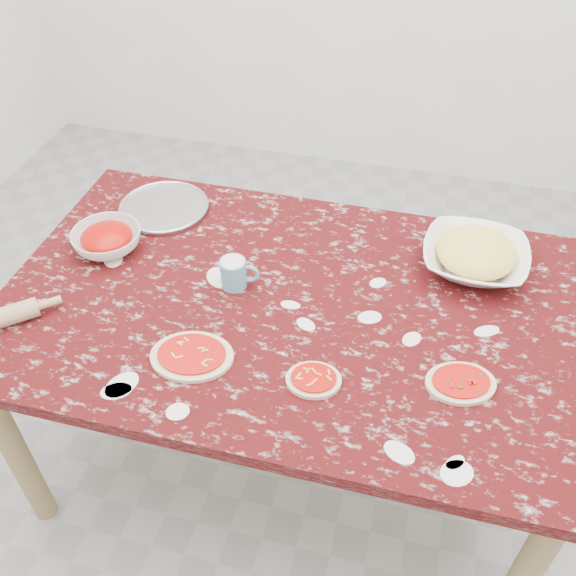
# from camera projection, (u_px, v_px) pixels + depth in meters

# --- Properties ---
(ground) EXTENTS (4.00, 4.00, 0.00)m
(ground) POSITION_uv_depth(u_px,v_px,m) (288.00, 451.00, 2.23)
(ground) COLOR gray
(worktable) EXTENTS (1.60, 1.00, 0.75)m
(worktable) POSITION_uv_depth(u_px,v_px,m) (288.00, 322.00, 1.78)
(worktable) COLOR #38090A
(worktable) RESTS_ON ground
(pizza_tray) EXTENTS (0.36, 0.36, 0.01)m
(pizza_tray) POSITION_uv_depth(u_px,v_px,m) (164.00, 208.00, 2.04)
(pizza_tray) COLOR #B2B2B7
(pizza_tray) RESTS_ON worktable
(sauce_bowl) EXTENTS (0.25, 0.25, 0.06)m
(sauce_bowl) POSITION_uv_depth(u_px,v_px,m) (107.00, 240.00, 1.87)
(sauce_bowl) COLOR white
(sauce_bowl) RESTS_ON worktable
(cheese_bowl) EXTENTS (0.31, 0.31, 0.07)m
(cheese_bowl) POSITION_uv_depth(u_px,v_px,m) (475.00, 258.00, 1.80)
(cheese_bowl) COLOR white
(cheese_bowl) RESTS_ON worktable
(flour_mug) EXTENTS (0.11, 0.07, 0.09)m
(flour_mug) POSITION_uv_depth(u_px,v_px,m) (235.00, 273.00, 1.74)
(flour_mug) COLOR #5E99BD
(flour_mug) RESTS_ON worktable
(pizza_left) EXTENTS (0.24, 0.20, 0.02)m
(pizza_left) POSITION_uv_depth(u_px,v_px,m) (192.00, 356.00, 1.57)
(pizza_left) COLOR beige
(pizza_left) RESTS_ON worktable
(pizza_mid) EXTENTS (0.15, 0.14, 0.02)m
(pizza_mid) POSITION_uv_depth(u_px,v_px,m) (314.00, 380.00, 1.51)
(pizza_mid) COLOR beige
(pizza_mid) RESTS_ON worktable
(pizza_right) EXTENTS (0.20, 0.18, 0.02)m
(pizza_right) POSITION_uv_depth(u_px,v_px,m) (461.00, 383.00, 1.50)
(pizza_right) COLOR beige
(pizza_right) RESTS_ON worktable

